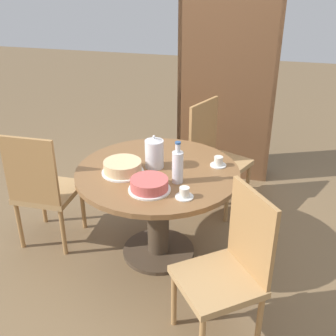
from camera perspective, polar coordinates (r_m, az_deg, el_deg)
name	(u,v)px	position (r m, az deg, el deg)	size (l,w,h in m)	color
ground_plane	(159,252)	(3.29, -1.28, -11.32)	(14.00, 14.00, 0.00)	brown
dining_table	(158,192)	(3.00, -1.38, -3.32)	(1.14, 1.14, 0.71)	#473828
chair_a	(215,155)	(3.68, 6.35, 1.80)	(0.55, 0.55, 0.94)	#A87A47
chair_b	(43,188)	(3.27, -16.55, -2.63)	(0.42, 0.42, 0.94)	#A87A47
chair_c	(229,268)	(2.41, 8.22, -13.31)	(0.59, 0.59, 0.94)	#A87A47
bookshelf	(227,92)	(4.16, 7.95, 10.12)	(0.92, 0.28, 1.79)	brown
coffee_pot	(154,153)	(2.91, -1.87, 2.07)	(0.13, 0.13, 0.24)	silver
water_bottle	(178,166)	(2.71, 1.32, 0.28)	(0.07, 0.07, 0.28)	silver
cake_main	(123,167)	(2.87, -6.16, 0.09)	(0.29, 0.29, 0.09)	white
cake_second	(149,185)	(2.65, -2.55, -2.29)	(0.27, 0.27, 0.08)	white
cup_a	(184,193)	(2.57, 2.24, -3.46)	(0.11, 0.11, 0.07)	silver
cup_b	(218,162)	(2.98, 6.84, 0.80)	(0.11, 0.11, 0.07)	silver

